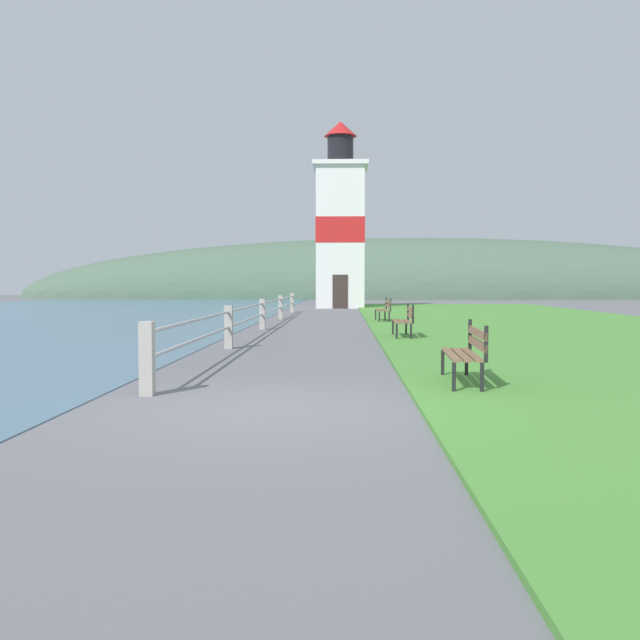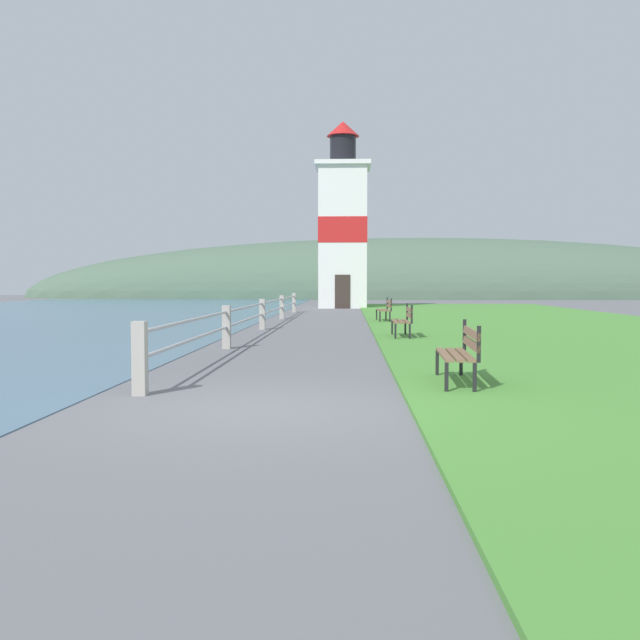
{
  "view_description": "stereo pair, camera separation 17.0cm",
  "coord_description": "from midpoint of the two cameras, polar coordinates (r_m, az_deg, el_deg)",
  "views": [
    {
      "loc": [
        0.91,
        -8.39,
        1.51
      ],
      "look_at": [
        0.16,
        14.81,
        0.3
      ],
      "focal_mm": 40.0,
      "sensor_mm": 36.0,
      "label": 1
    },
    {
      "loc": [
        1.08,
        -8.39,
        1.51
      ],
      "look_at": [
        0.16,
        14.81,
        0.3
      ],
      "focal_mm": 40.0,
      "sensor_mm": 36.0,
      "label": 2
    }
  ],
  "objects": [
    {
      "name": "distant_hillside",
      "position": [
        71.95,
        7.85,
        1.74
      ],
      "size": [
        80.0,
        16.0,
        12.0
      ],
      "color": "#4C6651",
      "rests_on": "ground_plane"
    },
    {
      "name": "park_bench_midway",
      "position": [
        19.38,
        6.99,
        0.08
      ],
      "size": [
        0.48,
        1.61,
        0.94
      ],
      "rotation": [
        0.0,
        0.0,
        3.14
      ],
      "color": "brown",
      "rests_on": "ground_plane"
    },
    {
      "name": "seawall_railing",
      "position": [
        23.18,
        -4.43,
        0.71
      ],
      "size": [
        0.18,
        27.4,
        1.0
      ],
      "color": "#A8A399",
      "rests_on": "ground_plane"
    },
    {
      "name": "grass_verge",
      "position": [
        25.94,
        17.49,
        -0.43
      ],
      "size": [
        12.0,
        49.8,
        0.06
      ],
      "color": "#4C8E38",
      "rests_on": "ground_plane"
    },
    {
      "name": "ground_plane",
      "position": [
        8.58,
        -4.45,
        -7.14
      ],
      "size": [
        160.0,
        160.0,
        0.0
      ],
      "primitive_type": "plane",
      "color": "slate"
    },
    {
      "name": "park_bench_near",
      "position": [
        10.53,
        11.66,
        -2.36
      ],
      "size": [
        0.56,
        1.78,
        0.94
      ],
      "rotation": [
        0.0,
        0.0,
        3.09
      ],
      "color": "brown",
      "rests_on": "ground_plane"
    },
    {
      "name": "park_bench_far",
      "position": [
        27.46,
        5.43,
        0.94
      ],
      "size": [
        0.54,
        1.65,
        0.94
      ],
      "rotation": [
        0.0,
        0.0,
        3.18
      ],
      "color": "brown",
      "rests_on": "ground_plane"
    },
    {
      "name": "lighthouse",
      "position": [
        43.63,
        1.95,
        7.43
      ],
      "size": [
        3.31,
        3.31,
        11.25
      ],
      "color": "white",
      "rests_on": "ground_plane"
    }
  ]
}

